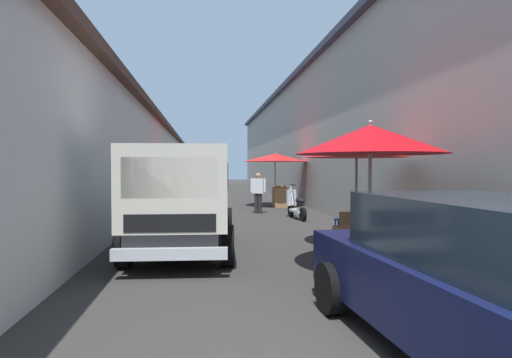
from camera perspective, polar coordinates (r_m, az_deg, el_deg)
ground at (r=15.41m, az=-2.71°, el=-4.80°), size 90.00×90.00×0.00m
building_left_whitewash at (r=18.38m, az=-24.85°, el=2.48°), size 49.80×7.50×4.08m
building_right_concrete at (r=19.30m, az=17.27°, el=5.79°), size 49.80×7.50×6.29m
fruit_stall_near_left at (r=18.04m, az=2.75°, el=2.28°), size 2.81×2.81×2.40m
fruit_stall_near_right at (r=9.01m, az=13.95°, el=1.67°), size 2.15×2.15×2.41m
fruit_stall_far_right at (r=6.80m, az=15.39°, el=2.98°), size 2.39×2.39×2.47m
fruit_stall_far_left at (r=19.22m, az=-10.29°, el=1.49°), size 2.32×2.32×2.29m
hatchback_car at (r=4.21m, az=28.60°, el=-11.93°), size 4.01×2.12×1.45m
delivery_truck at (r=7.87m, az=-10.37°, el=-3.33°), size 5.01×2.18×2.08m
vendor_by_crates at (r=15.42m, az=0.29°, el=-1.58°), size 0.38×0.55×1.51m
vendor_in_shade at (r=15.56m, az=-6.97°, el=-1.49°), size 0.59×0.34×1.54m
parked_scooter at (r=13.85m, az=5.60°, el=-3.66°), size 1.69×0.42×1.14m
plastic_stool at (r=10.53m, az=11.52°, el=-6.00°), size 0.30×0.30×0.43m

